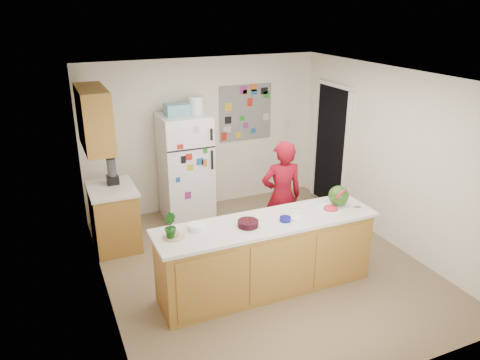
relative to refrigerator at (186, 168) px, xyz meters
name	(u,v)px	position (x,y,z in m)	size (l,w,h in m)	color
floor	(262,266)	(0.45, -1.88, -0.86)	(4.00, 4.50, 0.02)	brown
wall_back	(204,134)	(0.45, 0.38, 0.40)	(4.00, 0.02, 2.50)	beige
wall_left	(98,204)	(-1.56, -1.88, 0.40)	(0.02, 4.50, 2.50)	beige
wall_right	(392,158)	(2.46, -1.88, 0.40)	(0.02, 4.50, 2.50)	beige
ceiling	(266,76)	(0.45, -1.88, 1.66)	(4.00, 4.50, 0.02)	white
doorway	(331,147)	(2.44, -0.43, 0.17)	(0.03, 0.85, 2.04)	black
peninsula_base	(266,257)	(0.25, -2.38, -0.41)	(2.60, 0.62, 0.88)	brown
peninsula_top	(267,223)	(0.25, -2.38, 0.05)	(2.68, 0.70, 0.04)	silver
side_counter_base	(114,218)	(-1.24, -0.53, -0.42)	(0.60, 0.80, 0.86)	brown
side_counter_top	(111,189)	(-1.24, -0.53, 0.03)	(0.64, 0.84, 0.04)	silver
upper_cabinets	(94,119)	(-1.37, -0.58, 1.05)	(0.35, 1.00, 0.80)	brown
refrigerator	(186,168)	(0.00, 0.00, 0.00)	(0.75, 0.70, 1.70)	silver
fridge_top_bin	(177,110)	(-0.10, 0.00, 0.94)	(0.35, 0.28, 0.18)	#5999B2
photo_collage	(245,113)	(1.20, 0.36, 0.70)	(0.95, 0.01, 0.95)	slate
person	(282,197)	(0.89, -1.55, -0.05)	(0.58, 0.38, 1.59)	maroon
blender_appliance	(112,171)	(-1.19, -0.39, 0.24)	(0.13, 0.13, 0.38)	black
cutting_board	(335,207)	(1.20, -2.37, 0.08)	(0.39, 0.29, 0.01)	white
watermelon	(339,196)	(1.26, -2.35, 0.21)	(0.25, 0.25, 0.25)	#194E12
watermelon_slice	(331,208)	(1.10, -2.42, 0.09)	(0.17, 0.17, 0.02)	#C2203D
cherry_bowl	(248,223)	(-0.01, -2.41, 0.11)	(0.24, 0.24, 0.07)	black
white_bowl	(196,227)	(-0.57, -2.25, 0.10)	(0.19, 0.19, 0.06)	white
cobalt_bowl	(285,219)	(0.44, -2.46, 0.10)	(0.13, 0.13, 0.05)	navy
plate	(174,236)	(-0.86, -2.33, 0.08)	(0.24, 0.24, 0.02)	#B4AB8E
paper_towel	(296,218)	(0.59, -2.45, 0.08)	(0.16, 0.14, 0.02)	white
keys	(357,207)	(1.45, -2.48, 0.08)	(0.08, 0.04, 0.01)	slate
potted_plant	(170,226)	(-0.90, -2.33, 0.21)	(0.16, 0.13, 0.28)	#0F3C0A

